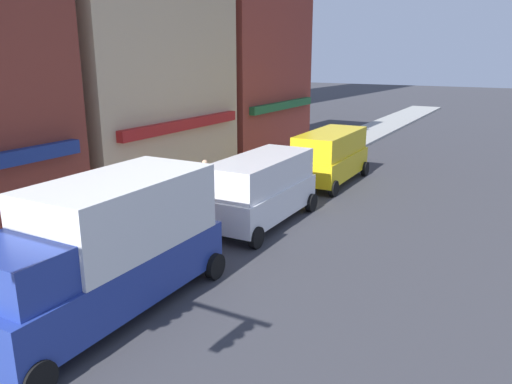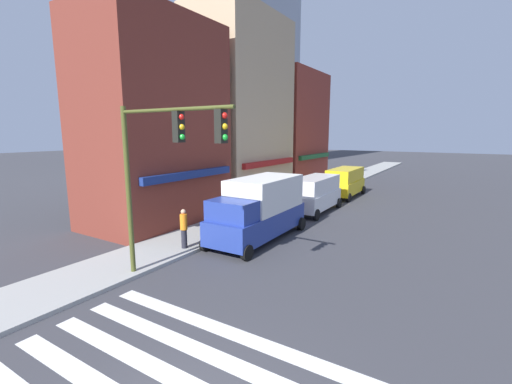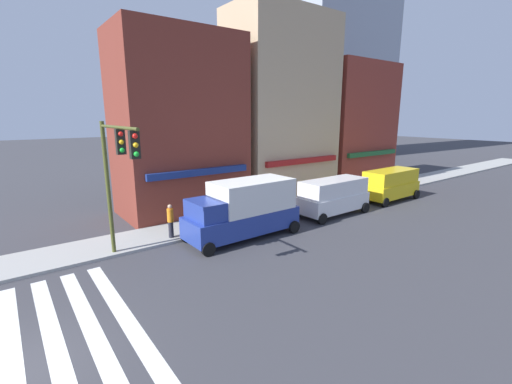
{
  "view_description": "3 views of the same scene",
  "coord_description": "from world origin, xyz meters",
  "px_view_note": "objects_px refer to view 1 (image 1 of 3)",
  "views": [
    {
      "loc": [
        3.03,
        -3.25,
        5.69
      ],
      "look_at": [
        17.11,
        4.7,
        1.2
      ],
      "focal_mm": 35.0,
      "sensor_mm": 36.0,
      "label": 1
    },
    {
      "loc": [
        -3.65,
        -3.85,
        5.22
      ],
      "look_at": [
        12.13,
        6.0,
        2.0
      ],
      "focal_mm": 24.0,
      "sensor_mm": 36.0,
      "label": 2
    },
    {
      "loc": [
        0.48,
        -9.55,
        6.39
      ],
      "look_at": [
        12.13,
        6.0,
        2.0
      ],
      "focal_mm": 24.0,
      "sensor_mm": 36.0,
      "label": 3
    }
  ],
  "objects_px": {
    "van_yellow": "(330,155)",
    "pedestrian_grey_coat": "(205,182)",
    "pedestrian_red_jacket": "(175,188)",
    "van_white": "(261,187)",
    "box_truck_blue": "(106,246)"
  },
  "relations": [
    {
      "from": "van_white",
      "to": "pedestrian_red_jacket",
      "type": "relative_size",
      "value": 2.84
    },
    {
      "from": "box_truck_blue",
      "to": "van_yellow",
      "type": "bearing_deg",
      "value": -0.88
    },
    {
      "from": "van_yellow",
      "to": "pedestrian_red_jacket",
      "type": "relative_size",
      "value": 2.84
    },
    {
      "from": "box_truck_blue",
      "to": "pedestrian_grey_coat",
      "type": "bearing_deg",
      "value": 18.14
    },
    {
      "from": "van_yellow",
      "to": "pedestrian_red_jacket",
      "type": "xyz_separation_m",
      "value": [
        -7.36,
        3.03,
        -0.21
      ]
    },
    {
      "from": "van_white",
      "to": "van_yellow",
      "type": "height_order",
      "value": "same"
    },
    {
      "from": "van_yellow",
      "to": "pedestrian_grey_coat",
      "type": "relative_size",
      "value": 2.84
    },
    {
      "from": "van_white",
      "to": "pedestrian_grey_coat",
      "type": "xyz_separation_m",
      "value": [
        0.36,
        2.56,
        -0.21
      ]
    },
    {
      "from": "box_truck_blue",
      "to": "pedestrian_red_jacket",
      "type": "bearing_deg",
      "value": 25.15
    },
    {
      "from": "box_truck_blue",
      "to": "van_yellow",
      "type": "xyz_separation_m",
      "value": [
        13.57,
        -0.0,
        -0.3
      ]
    },
    {
      "from": "box_truck_blue",
      "to": "van_white",
      "type": "bearing_deg",
      "value": -0.88
    },
    {
      "from": "box_truck_blue",
      "to": "van_yellow",
      "type": "distance_m",
      "value": 13.58
    },
    {
      "from": "van_yellow",
      "to": "pedestrian_grey_coat",
      "type": "distance_m",
      "value": 6.66
    },
    {
      "from": "box_truck_blue",
      "to": "pedestrian_grey_coat",
      "type": "height_order",
      "value": "box_truck_blue"
    },
    {
      "from": "van_yellow",
      "to": "pedestrian_grey_coat",
      "type": "xyz_separation_m",
      "value": [
        -6.15,
        2.56,
        -0.21
      ]
    }
  ]
}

